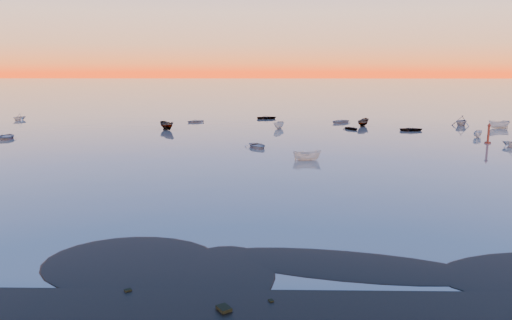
{
  "coord_description": "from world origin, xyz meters",
  "views": [
    {
      "loc": [
        -2.09,
        -27.11,
        11.53
      ],
      "look_at": [
        -3.14,
        28.0,
        0.96
      ],
      "focal_mm": 35.0,
      "sensor_mm": 36.0,
      "label": 1
    }
  ],
  "objects_px": {
    "boat_near_center": "(307,160)",
    "boat_near_left": "(257,148)",
    "boat_near_right": "(512,147)",
    "channel_marker": "(488,135)"
  },
  "relations": [
    {
      "from": "channel_marker",
      "to": "boat_near_center",
      "type": "bearing_deg",
      "value": -153.69
    },
    {
      "from": "boat_near_center",
      "to": "boat_near_left",
      "type": "bearing_deg",
      "value": 31.66
    },
    {
      "from": "boat_near_center",
      "to": "boat_near_right",
      "type": "height_order",
      "value": "boat_near_center"
    },
    {
      "from": "boat_near_center",
      "to": "channel_marker",
      "type": "distance_m",
      "value": 31.33
    },
    {
      "from": "boat_near_right",
      "to": "channel_marker",
      "type": "xyz_separation_m",
      "value": [
        -1.9,
        3.64,
        1.25
      ]
    },
    {
      "from": "boat_near_right",
      "to": "boat_near_left",
      "type": "bearing_deg",
      "value": -30.93
    },
    {
      "from": "boat_near_center",
      "to": "channel_marker",
      "type": "height_order",
      "value": "channel_marker"
    },
    {
      "from": "boat_near_left",
      "to": "boat_near_right",
      "type": "distance_m",
      "value": 36.22
    },
    {
      "from": "boat_near_right",
      "to": "boat_near_center",
      "type": "bearing_deg",
      "value": -13.93
    },
    {
      "from": "boat_near_left",
      "to": "channel_marker",
      "type": "height_order",
      "value": "channel_marker"
    }
  ]
}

